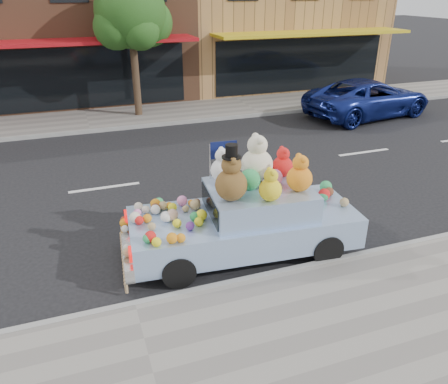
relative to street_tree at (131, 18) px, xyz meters
name	(u,v)px	position (x,y,z in m)	size (l,w,h in m)	color
ground	(105,188)	(-2.03, -6.55, -3.69)	(120.00, 120.00, 0.00)	black
near_sidewalk	(153,376)	(-2.03, -13.05, -3.63)	(60.00, 3.00, 0.12)	gray
far_sidewalk	(87,120)	(-2.03, -0.05, -3.63)	(60.00, 3.00, 0.12)	gray
near_kerb	(135,305)	(-2.03, -11.55, -3.63)	(60.00, 0.12, 0.13)	gray
far_kerb	(90,131)	(-2.03, -1.55, -3.63)	(60.00, 0.12, 0.13)	gray
storefront_mid	(69,13)	(-2.03, 5.42, -0.05)	(10.00, 9.80, 7.30)	brown
storefront_right	(268,10)	(7.97, 5.42, -0.05)	(10.00, 9.80, 7.30)	#A97A47
street_tree	(131,18)	(0.00, 0.00, 0.00)	(3.00, 2.70, 5.22)	#38281C
car_blue	(368,98)	(8.66, -2.95, -2.96)	(2.44, 5.28, 1.47)	navy
art_car	(245,214)	(0.29, -10.54, -2.88)	(4.62, 2.12, 2.37)	black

